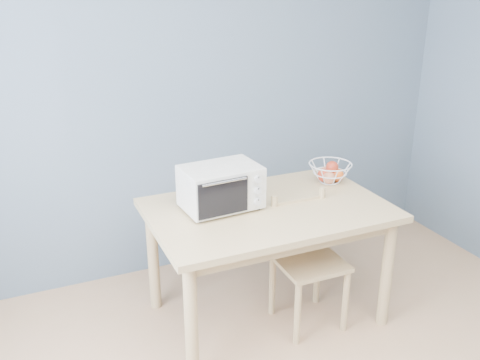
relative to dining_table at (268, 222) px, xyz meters
name	(u,v)px	position (x,y,z in m)	size (l,w,h in m)	color
room	(418,223)	(-0.18, -1.40, 0.65)	(4.01, 4.51, 2.61)	tan
dining_table	(268,222)	(0.00, 0.00, 0.00)	(1.40, 0.90, 0.75)	tan
toaster_oven	(218,187)	(-0.28, 0.09, 0.24)	(0.46, 0.35, 0.26)	silver
fruit_basket	(330,172)	(0.55, 0.20, 0.17)	(0.34, 0.34, 0.14)	silver
dining_chair	(306,262)	(0.20, -0.13, -0.25)	(0.39, 0.39, 0.82)	tan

